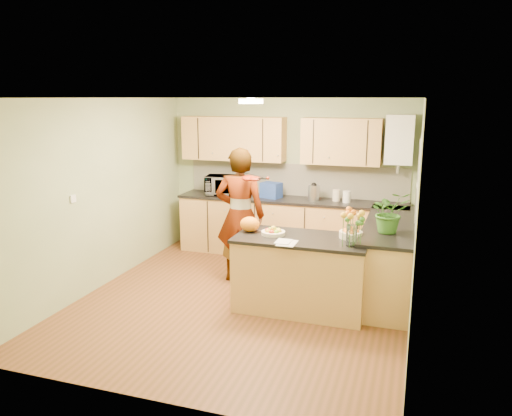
% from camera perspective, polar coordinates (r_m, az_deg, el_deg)
% --- Properties ---
extents(floor, '(4.50, 4.50, 0.00)m').
position_cam_1_polar(floor, '(6.41, -1.41, -10.49)').
color(floor, brown).
rests_on(floor, ground).
extents(ceiling, '(4.00, 4.50, 0.02)m').
position_cam_1_polar(ceiling, '(5.90, -1.55, 12.48)').
color(ceiling, white).
rests_on(ceiling, wall_back).
extents(wall_back, '(4.00, 0.02, 2.50)m').
position_cam_1_polar(wall_back, '(8.15, 3.83, 3.65)').
color(wall_back, gray).
rests_on(wall_back, floor).
extents(wall_front, '(4.00, 0.02, 2.50)m').
position_cam_1_polar(wall_front, '(4.05, -12.23, -5.81)').
color(wall_front, gray).
rests_on(wall_front, floor).
extents(wall_left, '(0.02, 4.50, 2.50)m').
position_cam_1_polar(wall_left, '(6.95, -17.22, 1.56)').
color(wall_left, gray).
rests_on(wall_left, floor).
extents(wall_right, '(0.02, 4.50, 2.50)m').
position_cam_1_polar(wall_right, '(5.70, 17.85, -0.81)').
color(wall_right, gray).
rests_on(wall_right, floor).
extents(back_counter, '(3.64, 0.62, 0.94)m').
position_cam_1_polar(back_counter, '(8.00, 3.91, -2.23)').
color(back_counter, tan).
rests_on(back_counter, floor).
extents(right_counter, '(0.62, 2.24, 0.94)m').
position_cam_1_polar(right_counter, '(6.73, 14.92, -5.51)').
color(right_counter, tan).
rests_on(right_counter, floor).
extents(splashback, '(3.60, 0.02, 0.52)m').
position_cam_1_polar(splashback, '(8.12, 4.48, 3.25)').
color(splashback, silver).
rests_on(splashback, back_counter).
extents(upper_cabinets, '(3.20, 0.34, 0.70)m').
position_cam_1_polar(upper_cabinets, '(7.96, 2.35, 7.80)').
color(upper_cabinets, tan).
rests_on(upper_cabinets, wall_back).
extents(boiler, '(0.40, 0.30, 0.86)m').
position_cam_1_polar(boiler, '(7.67, 16.10, 7.50)').
color(boiler, white).
rests_on(boiler, wall_back).
extents(window_right, '(0.01, 1.30, 1.05)m').
position_cam_1_polar(window_right, '(6.23, 18.03, 3.10)').
color(window_right, white).
rests_on(window_right, wall_right).
extents(light_switch, '(0.02, 0.09, 0.09)m').
position_cam_1_polar(light_switch, '(6.46, -20.19, 1.00)').
color(light_switch, white).
rests_on(light_switch, wall_left).
extents(ceiling_lamp, '(0.30, 0.30, 0.07)m').
position_cam_1_polar(ceiling_lamp, '(6.18, -0.59, 12.12)').
color(ceiling_lamp, '#FFEABF').
rests_on(ceiling_lamp, ceiling).
extents(peninsula_island, '(1.57, 0.80, 0.90)m').
position_cam_1_polar(peninsula_island, '(6.04, 5.17, -7.42)').
color(peninsula_island, tan).
rests_on(peninsula_island, floor).
extents(fruit_dish, '(0.29, 0.29, 0.10)m').
position_cam_1_polar(fruit_dish, '(5.97, 1.98, -2.68)').
color(fruit_dish, beige).
rests_on(fruit_dish, peninsula_island).
extents(orange_bowl, '(0.27, 0.27, 0.16)m').
position_cam_1_polar(orange_bowl, '(5.93, 10.78, -2.75)').
color(orange_bowl, beige).
rests_on(orange_bowl, peninsula_island).
extents(flower_vase, '(0.28, 0.28, 0.52)m').
position_cam_1_polar(flower_vase, '(5.54, 10.96, -0.86)').
color(flower_vase, silver).
rests_on(flower_vase, peninsula_island).
extents(orange_bag, '(0.27, 0.24, 0.18)m').
position_cam_1_polar(orange_bag, '(6.10, -0.71, -1.86)').
color(orange_bag, orange).
rests_on(orange_bag, peninsula_island).
extents(papers, '(0.20, 0.28, 0.01)m').
position_cam_1_polar(papers, '(5.64, 3.58, -3.99)').
color(papers, silver).
rests_on(papers, peninsula_island).
extents(violinist, '(0.74, 0.54, 1.86)m').
position_cam_1_polar(violinist, '(6.82, -1.82, -0.83)').
color(violinist, tan).
rests_on(violinist, floor).
extents(violin, '(0.58, 0.50, 0.15)m').
position_cam_1_polar(violin, '(6.44, -0.85, 3.44)').
color(violin, '#4A0A04').
rests_on(violin, violinist).
extents(microwave, '(0.63, 0.47, 0.32)m').
position_cam_1_polar(microwave, '(8.18, -3.69, 2.61)').
color(microwave, white).
rests_on(microwave, back_counter).
extents(blue_box, '(0.35, 0.30, 0.24)m').
position_cam_1_polar(blue_box, '(7.94, 1.75, 2.05)').
color(blue_box, navy).
rests_on(blue_box, back_counter).
extents(kettle, '(0.17, 0.17, 0.33)m').
position_cam_1_polar(kettle, '(7.75, 6.61, 1.81)').
color(kettle, '#AEAEB3').
rests_on(kettle, back_counter).
extents(jar_cream, '(0.14, 0.14, 0.18)m').
position_cam_1_polar(jar_cream, '(7.79, 9.17, 1.44)').
color(jar_cream, beige).
rests_on(jar_cream, back_counter).
extents(jar_white, '(0.14, 0.14, 0.18)m').
position_cam_1_polar(jar_white, '(7.69, 10.32, 1.27)').
color(jar_white, white).
rests_on(jar_white, back_counter).
extents(potted_plant, '(0.57, 0.54, 0.50)m').
position_cam_1_polar(potted_plant, '(6.06, 15.02, -0.44)').
color(potted_plant, '#326822').
rests_on(potted_plant, right_counter).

